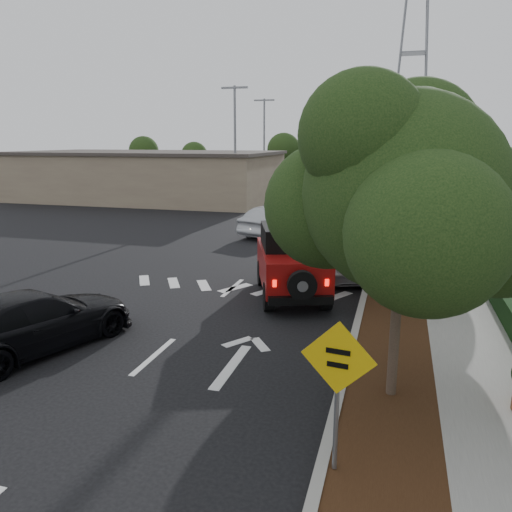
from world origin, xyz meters
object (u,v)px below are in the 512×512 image
at_px(red_jeep, 291,260).
at_px(black_suv_oncoming, 34,321).
at_px(silver_suv_ahead, 335,253).
at_px(speed_hump_sign, 338,377).

bearing_deg(red_jeep, black_suv_oncoming, -149.04).
bearing_deg(silver_suv_ahead, black_suv_oncoming, -143.29).
height_order(silver_suv_ahead, speed_hump_sign, speed_hump_sign).
relative_size(black_suv_oncoming, speed_hump_sign, 2.12).
bearing_deg(red_jeep, speed_hump_sign, -93.10).
xyz_separation_m(silver_suv_ahead, speed_hump_sign, (1.60, -12.48, 0.92)).
distance_m(red_jeep, silver_suv_ahead, 3.57).
relative_size(red_jeep, silver_suv_ahead, 0.86).
distance_m(silver_suv_ahead, speed_hump_sign, 12.61).
distance_m(silver_suv_ahead, black_suv_oncoming, 11.50).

